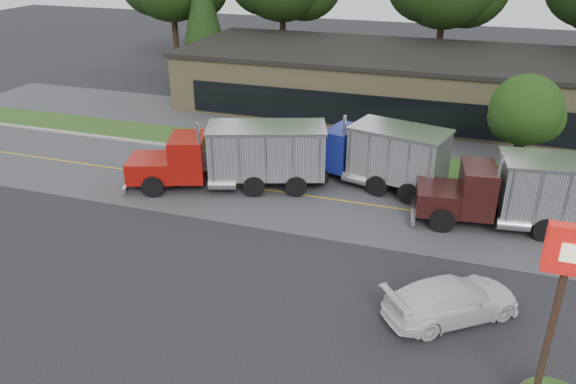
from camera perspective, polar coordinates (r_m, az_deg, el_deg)
name	(u,v)px	position (r m, az deg, el deg)	size (l,w,h in m)	color
ground	(241,295)	(21.39, -4.84, -10.37)	(140.00, 140.00, 0.00)	#2F2F34
road	(309,196)	(28.71, 2.15, -0.43)	(60.00, 8.00, 0.02)	slate
center_line	(309,196)	(28.71, 2.15, -0.43)	(60.00, 0.12, 0.01)	gold
curb	(330,166)	(32.42, 4.27, 2.62)	(60.00, 0.30, 0.12)	#9E9E99
grass_verge	(337,155)	(34.04, 5.04, 3.72)	(60.00, 3.40, 0.03)	#224C1A
far_parking	(355,130)	(38.63, 6.83, 6.28)	(60.00, 7.00, 0.02)	slate
strip_mall	(400,82)	(43.46, 11.31, 10.86)	(32.00, 12.00, 4.00)	#9D8C60
bilo_sign	(565,359)	(17.25, 26.31, -14.93)	(2.20, 1.90, 5.95)	#6B6054
evergreen_left	(203,13)	(51.82, -8.65, 17.58)	(4.63, 4.63, 10.51)	#382619
tree_verge	(526,113)	(32.28, 23.06, 7.36)	(3.98, 3.75, 5.68)	#382619
dump_truck_red	(240,155)	(29.12, -4.94, 3.76)	(10.42, 5.66, 3.36)	black
dump_truck_blue	(378,154)	(29.60, 9.12, 3.88)	(8.41, 4.42, 3.36)	black
dump_truck_maroon	(530,191)	(27.19, 23.34, 0.06)	(8.96, 3.67, 3.36)	black
rally_car	(452,299)	(20.68, 16.31, -10.41)	(2.01, 4.94, 1.43)	white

